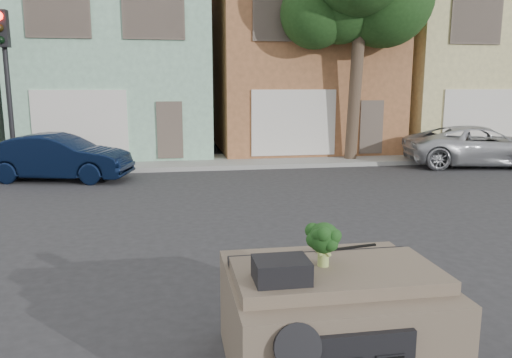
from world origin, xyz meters
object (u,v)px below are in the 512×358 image
object	(u,v)px
silver_pickup	(478,166)
traffic_signal	(8,93)
navy_sedan	(60,180)
broccoli	(324,244)

from	to	relation	value
silver_pickup	traffic_signal	world-z (taller)	traffic_signal
silver_pickup	traffic_signal	distance (m)	15.89
navy_sedan	broccoli	xyz separation A→B (m)	(4.73, -11.14, 1.34)
traffic_signal	broccoli	xyz separation A→B (m)	(6.39, -12.55, -1.21)
navy_sedan	silver_pickup	world-z (taller)	silver_pickup
navy_sedan	broccoli	size ratio (longest dim) A/B	9.74
navy_sedan	silver_pickup	distance (m)	13.99
navy_sedan	traffic_signal	bearing A→B (deg)	62.73
broccoli	traffic_signal	bearing A→B (deg)	117.00
navy_sedan	broccoli	bearing A→B (deg)	-143.98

